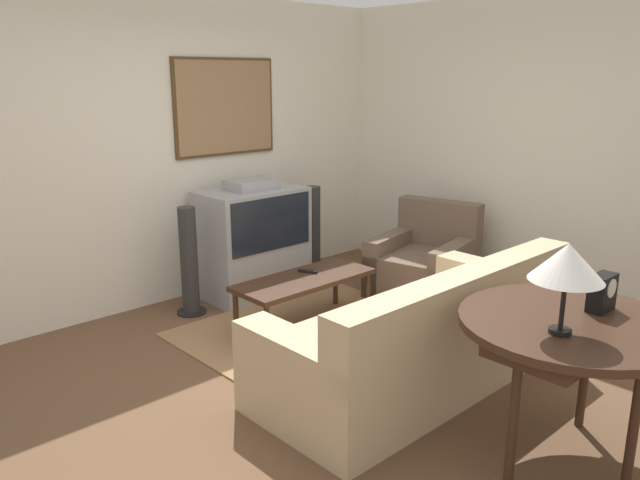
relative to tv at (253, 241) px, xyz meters
name	(u,v)px	position (x,y,z in m)	size (l,w,h in m)	color
ground_plane	(317,382)	(-0.78, -1.72, -0.51)	(12.00, 12.00, 0.00)	brown
wall_back	(151,153)	(-0.76, 0.41, 0.84)	(12.00, 0.10, 2.70)	silver
wall_right	(531,150)	(1.85, -1.72, 0.84)	(0.06, 12.00, 2.70)	silver
area_rug	(311,330)	(-0.22, -1.04, -0.50)	(1.95, 1.56, 0.01)	#99704C
tv	(253,241)	(0.00, 0.00, 0.00)	(0.97, 0.58, 1.09)	#9E9EA3
couch	(420,341)	(-0.27, -2.18, -0.21)	(2.25, 0.98, 0.85)	#CCB289
armchair	(424,265)	(1.17, -1.10, -0.23)	(1.01, 0.97, 0.85)	brown
coffee_table	(304,283)	(-0.21, -0.95, -0.13)	(1.19, 0.48, 0.43)	#3D2619
console_table	(570,332)	(-0.40, -3.23, 0.22)	(1.13, 1.13, 0.80)	#3D2619
table_lamp	(567,263)	(-0.61, -3.27, 0.64)	(0.35, 0.35, 0.45)	black
mantel_clock	(602,293)	(-0.16, -3.27, 0.39)	(0.18, 0.10, 0.20)	black
remote	(308,271)	(-0.10, -0.88, -0.07)	(0.11, 0.16, 0.02)	black
speaker_tower_left	(189,264)	(-0.72, -0.05, -0.07)	(0.25, 0.25, 0.94)	black
speaker_tower_right	(313,235)	(0.72, -0.05, -0.07)	(0.25, 0.25, 0.94)	black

